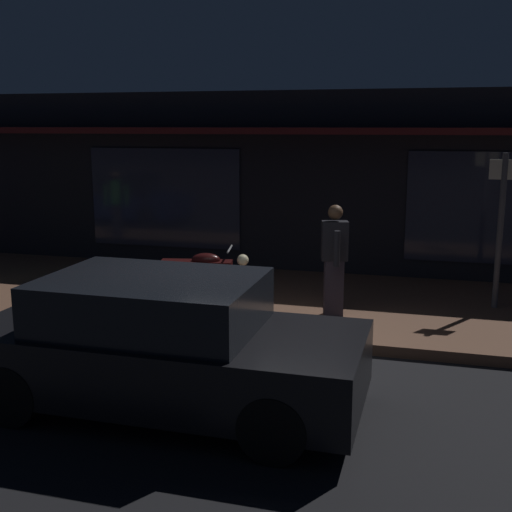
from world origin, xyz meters
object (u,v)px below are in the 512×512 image
at_px(motorcycle, 199,277).
at_px(parked_car_far, 163,344).
at_px(sign_post, 501,222).
at_px(person_bystander, 334,258).

bearing_deg(motorcycle, parked_car_far, -76.33).
height_order(sign_post, parked_car_far, sign_post).
height_order(motorcycle, sign_post, sign_post).
bearing_deg(sign_post, parked_car_far, -129.80).
xyz_separation_m(person_bystander, parked_car_far, (-1.30, -3.33, -0.32)).
bearing_deg(person_bystander, sign_post, 24.66).
distance_m(person_bystander, parked_car_far, 3.59).
distance_m(motorcycle, parked_car_far, 3.24).
xyz_separation_m(sign_post, parked_car_far, (-3.68, -4.42, -0.81)).
xyz_separation_m(motorcycle, sign_post, (4.45, 1.27, 0.86)).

